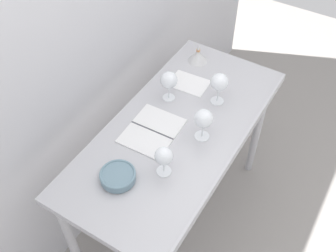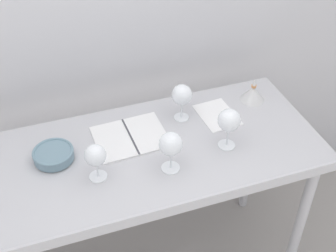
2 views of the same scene
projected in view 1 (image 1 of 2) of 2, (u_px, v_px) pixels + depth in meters
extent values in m
plane|color=gray|center=(175.00, 216.00, 2.74)|extent=(6.00, 6.00, 0.00)
cube|color=silver|center=(91.00, 33.00, 1.96)|extent=(3.80, 0.04, 2.60)
cube|color=#B3B3B8|center=(177.00, 130.00, 2.09)|extent=(1.40, 0.64, 0.04)
cube|color=#B3B3B8|center=(234.00, 156.00, 1.98)|extent=(1.40, 0.01, 0.05)
cylinder|color=#B3B3B8|center=(257.00, 129.00, 2.70)|extent=(0.05, 0.05, 0.86)
cylinder|color=#B3B3B8|center=(72.00, 244.00, 2.15)|extent=(0.05, 0.05, 0.86)
cylinder|color=#B3B3B8|center=(190.00, 101.00, 2.89)|extent=(0.05, 0.05, 0.86)
cylinder|color=white|center=(164.00, 171.00, 1.89)|extent=(0.07, 0.07, 0.00)
cylinder|color=white|center=(164.00, 166.00, 1.86)|extent=(0.01, 0.01, 0.08)
sphere|color=white|center=(164.00, 156.00, 1.80)|extent=(0.09, 0.09, 0.09)
cylinder|color=maroon|center=(164.00, 158.00, 1.82)|extent=(0.06, 0.06, 0.02)
cylinder|color=white|center=(169.00, 98.00, 2.23)|extent=(0.07, 0.07, 0.00)
cylinder|color=white|center=(169.00, 92.00, 2.19)|extent=(0.01, 0.01, 0.09)
sphere|color=white|center=(169.00, 80.00, 2.13)|extent=(0.09, 0.09, 0.09)
cylinder|color=maroon|center=(169.00, 82.00, 2.15)|extent=(0.07, 0.07, 0.02)
cylinder|color=white|center=(202.00, 136.00, 2.04)|extent=(0.08, 0.08, 0.00)
cylinder|color=white|center=(202.00, 130.00, 2.00)|extent=(0.01, 0.01, 0.09)
sphere|color=white|center=(204.00, 118.00, 1.94)|extent=(0.09, 0.09, 0.09)
cylinder|color=maroon|center=(203.00, 121.00, 1.95)|extent=(0.07, 0.07, 0.03)
cylinder|color=white|center=(217.00, 101.00, 2.21)|extent=(0.07, 0.07, 0.00)
cylinder|color=white|center=(218.00, 94.00, 2.17)|extent=(0.01, 0.01, 0.09)
sphere|color=white|center=(219.00, 82.00, 2.11)|extent=(0.10, 0.10, 0.10)
cylinder|color=maroon|center=(219.00, 84.00, 2.12)|extent=(0.07, 0.07, 0.02)
cube|color=white|center=(144.00, 141.00, 2.01)|extent=(0.16, 0.25, 0.01)
cube|color=white|center=(160.00, 121.00, 2.10)|extent=(0.16, 0.25, 0.01)
cube|color=#3F3F47|center=(152.00, 131.00, 2.06)|extent=(0.02, 0.25, 0.01)
cube|color=white|center=(189.00, 83.00, 2.31)|extent=(0.17, 0.23, 0.00)
cylinder|color=beige|center=(118.00, 179.00, 1.86)|extent=(0.12, 0.12, 0.01)
cylinder|color=slate|center=(118.00, 176.00, 1.84)|extent=(0.16, 0.16, 0.04)
torus|color=slate|center=(118.00, 174.00, 1.83)|extent=(0.17, 0.17, 0.01)
cone|color=silver|center=(198.00, 56.00, 2.43)|extent=(0.12, 0.12, 0.07)
cylinder|color=#C17F4C|center=(198.00, 50.00, 2.39)|extent=(0.02, 0.02, 0.01)
cone|color=silver|center=(198.00, 47.00, 2.38)|extent=(0.02, 0.02, 0.04)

